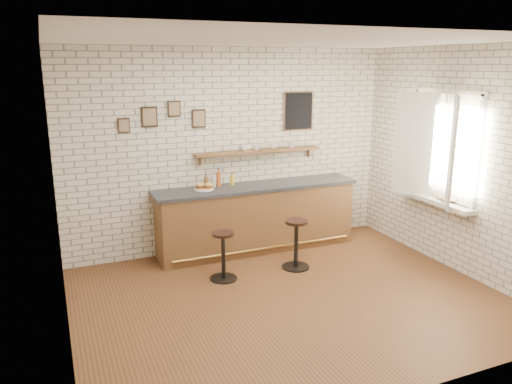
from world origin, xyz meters
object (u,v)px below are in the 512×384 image
Objects in this scene: shelf_cup_b at (256,147)px; book_upper at (441,199)px; bitters_bottle_white at (214,181)px; bar_stool_right at (296,243)px; shelf_cup_a at (244,148)px; shelf_cup_c at (274,146)px; sandwich_plate at (204,189)px; bar_stool_left at (223,254)px; book_lower at (440,200)px; bitters_bottle_brown at (206,182)px; bitters_bottle_amber at (219,179)px; bar_counter at (257,217)px; shelf_cup_d at (291,145)px; ciabatta_sandwich at (205,186)px; condiment_bottle_yellow at (232,180)px.

book_upper is (2.02, -1.75, -0.58)m from shelf_cup_b.
bar_stool_right is (0.84, -1.02, -0.73)m from bitters_bottle_white.
shelf_cup_c is (0.49, 0.00, 0.00)m from shelf_cup_a.
shelf_cup_c is at bearing 82.20° from bar_stool_right.
sandwich_plate is 0.43× the size of bar_stool_left.
bar_stool_right is 2.88× the size of book_lower.
bitters_bottle_brown is 1.58m from bar_stool_right.
shelf_cup_a is at bearing 7.92° from bitters_bottle_amber.
shelf_cup_c reaches higher than bar_stool_right.
book_upper is at bearing -19.64° from bar_stool_right.
bar_counter is 0.96m from sandwich_plate.
shelf_cup_d reaches higher than book_upper.
shelf_cup_c is 0.30m from shelf_cup_d.
shelf_cup_b reaches higher than bitters_bottle_amber.
bar_stool_left is at bearing 178.45° from bar_stool_right.
bar_stool_left is 1.74m from shelf_cup_a.
book_upper is (2.84, -1.69, -0.13)m from bitters_bottle_brown.
shelf_cup_b is (0.70, 0.06, 0.44)m from bitters_bottle_white.
book_upper is (2.09, -1.54, 0.45)m from bar_counter.
bar_stool_left is at bearing 174.90° from book_lower.
sandwich_plate is 1.09× the size of ciabatta_sandwich.
bitters_bottle_white is at bearing 129.71° from bar_stool_right.
bitters_bottle_amber is at bearing 93.26° from shelf_cup_c.
shelf_cup_a reaches higher than bar_counter.
shelf_cup_b reaches higher than bitters_bottle_white.
book_upper reaches higher than book_lower.
shelf_cup_c is (0.70, 0.06, 0.46)m from condiment_bottle_yellow.
bitters_bottle_white is 2.04× the size of shelf_cup_a.
bar_counter is at bearing -22.71° from condiment_bottle_yellow.
shelf_cup_b is at bearing 89.54° from shelf_cup_c.
shelf_cup_c is at bearing 142.99° from book_lower.
bitters_bottle_brown is at bearing 180.00° from bitters_bottle_white.
bitters_bottle_amber is 1.29m from bar_stool_left.
ciabatta_sandwich is 2.21× the size of shelf_cup_c.
shelf_cup_c reaches higher than condiment_bottle_yellow.
bar_counter is at bearing 171.08° from shelf_cup_b.
ciabatta_sandwich is at bearing 112.14° from shelf_cup_b.
condiment_bottle_yellow is at bearing 0.00° from bitters_bottle_white.
bitters_bottle_amber reaches higher than bar_counter.
bar_stool_left is 5.56× the size of shelf_cup_c.
book_lower is 1.10× the size of book_upper.
sandwich_plate is 3.30m from book_lower.
bitters_bottle_brown is (0.05, 0.10, 0.03)m from ciabatta_sandwich.
book_upper is (2.64, -1.69, -0.16)m from bitters_bottle_amber.
bitters_bottle_brown reaches higher than condiment_bottle_yellow.
ciabatta_sandwich is at bearing -157.32° from bitters_bottle_amber.
shelf_cup_a reaches higher than ciabatta_sandwich.
shelf_cup_b is at bearing -174.09° from shelf_cup_d.
bar_stool_right is 1.60m from shelf_cup_b.
bitters_bottle_brown reaches higher than bar_stool_right.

